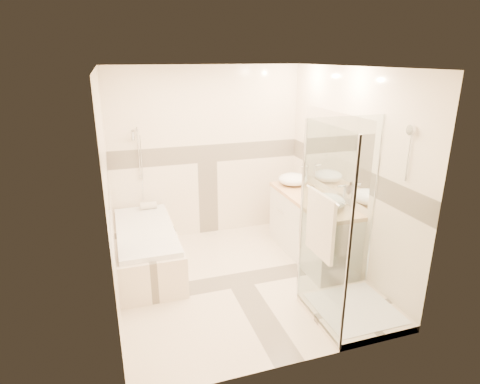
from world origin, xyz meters
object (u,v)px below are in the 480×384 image
object	(u,v)px
vanity	(311,227)
amenity_bottle_b	(313,192)
amenity_bottle_a	(313,193)
vessel_sink_far	(328,201)
vessel_sink_near	(293,179)
shower_enclosure	(344,271)
bathtub	(147,246)

from	to	relation	value
vanity	amenity_bottle_b	bearing A→B (deg)	-135.97
amenity_bottle_a	amenity_bottle_b	distance (m)	0.01
vessel_sink_far	amenity_bottle_b	world-z (taller)	vessel_sink_far
amenity_bottle_b	amenity_bottle_a	bearing A→B (deg)	-90.00
vessel_sink_near	amenity_bottle_a	xyz separation A→B (m)	(0.00, -0.61, -0.01)
vessel_sink_near	vessel_sink_far	size ratio (longest dim) A/B	0.98
amenity_bottle_a	vessel_sink_far	bearing A→B (deg)	-90.00
vessel_sink_far	amenity_bottle_a	distance (m)	0.37
shower_enclosure	vanity	bearing A→B (deg)	77.03
shower_enclosure	amenity_bottle_a	distance (m)	1.34
vessel_sink_near	bathtub	bearing A→B (deg)	-173.78
shower_enclosure	amenity_bottle_b	size ratio (longest dim) A/B	12.13
shower_enclosure	vessel_sink_far	xyz separation A→B (m)	(0.27, 0.87, 0.43)
vessel_sink_near	amenity_bottle_b	world-z (taller)	same
vanity	amenity_bottle_a	distance (m)	0.50
amenity_bottle_a	amenity_bottle_b	bearing A→B (deg)	90.00
vanity	shower_enclosure	distance (m)	1.31
bathtub	vessel_sink_far	distance (m)	2.34
vanity	shower_enclosure	world-z (taller)	shower_enclosure
bathtub	vanity	distance (m)	2.18
vessel_sink_far	amenity_bottle_b	size ratio (longest dim) A/B	2.55
shower_enclosure	amenity_bottle_a	size ratio (longest dim) A/B	13.30
vessel_sink_far	amenity_bottle_b	distance (m)	0.38
shower_enclosure	amenity_bottle_b	distance (m)	1.35
bathtub	amenity_bottle_a	size ratio (longest dim) A/B	11.08
shower_enclosure	vessel_sink_far	distance (m)	1.01
bathtub	amenity_bottle_b	world-z (taller)	amenity_bottle_b
bathtub	vessel_sink_far	size ratio (longest dim) A/B	3.97
vanity	vessel_sink_far	bearing A→B (deg)	-92.88
bathtub	shower_enclosure	xyz separation A→B (m)	(1.86, -1.62, 0.20)
bathtub	vanity	xyz separation A→B (m)	(2.15, -0.35, 0.12)
bathtub	shower_enclosure	size ratio (longest dim) A/B	0.83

